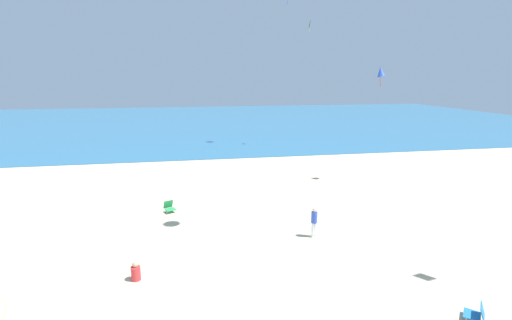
{
  "coord_description": "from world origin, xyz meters",
  "views": [
    {
      "loc": [
        -2.53,
        -6.59,
        7.52
      ],
      "look_at": [
        0.0,
        7.46,
        4.18
      ],
      "focal_mm": 25.03,
      "sensor_mm": 36.0,
      "label": 1
    }
  ],
  "objects_px": {
    "beach_chair_far_right": "(477,313)",
    "person_4": "(136,273)",
    "person_1": "(314,220)",
    "kite_blue": "(381,72)",
    "beach_chair_far_left": "(169,207)",
    "kite_black": "(310,24)"
  },
  "relations": [
    {
      "from": "person_1",
      "to": "beach_chair_far_left",
      "type": "bearing_deg",
      "value": 24.73
    },
    {
      "from": "person_1",
      "to": "kite_black",
      "type": "xyz_separation_m",
      "value": [
        6.74,
        22.01,
        11.91
      ]
    },
    {
      "from": "person_4",
      "to": "person_1",
      "type": "bearing_deg",
      "value": -77.71
    },
    {
      "from": "person_1",
      "to": "person_4",
      "type": "relative_size",
      "value": 1.96
    },
    {
      "from": "beach_chair_far_right",
      "to": "person_4",
      "type": "distance_m",
      "value": 11.75
    },
    {
      "from": "beach_chair_far_left",
      "to": "person_4",
      "type": "distance_m",
      "value": 6.98
    },
    {
      "from": "beach_chair_far_right",
      "to": "person_1",
      "type": "xyz_separation_m",
      "value": [
        -3.04,
        6.72,
        0.58
      ]
    },
    {
      "from": "person_1",
      "to": "kite_blue",
      "type": "distance_m",
      "value": 13.07
    },
    {
      "from": "person_4",
      "to": "kite_black",
      "type": "distance_m",
      "value": 31.02
    },
    {
      "from": "beach_chair_far_left",
      "to": "beach_chair_far_right",
      "type": "xyz_separation_m",
      "value": [
        10.05,
        -11.3,
        -0.03
      ]
    },
    {
      "from": "beach_chair_far_right",
      "to": "person_1",
      "type": "relative_size",
      "value": 0.56
    },
    {
      "from": "beach_chair_far_left",
      "to": "beach_chair_far_right",
      "type": "height_order",
      "value": "beach_chair_far_left"
    },
    {
      "from": "beach_chair_far_left",
      "to": "kite_black",
      "type": "relative_size",
      "value": 0.69
    },
    {
      "from": "kite_blue",
      "to": "person_1",
      "type": "bearing_deg",
      "value": -132.09
    },
    {
      "from": "beach_chair_far_right",
      "to": "kite_blue",
      "type": "distance_m",
      "value": 17.28
    },
    {
      "from": "beach_chair_far_right",
      "to": "kite_blue",
      "type": "xyz_separation_m",
      "value": [
        4.35,
        14.9,
        7.58
      ]
    },
    {
      "from": "beach_chair_far_left",
      "to": "beach_chair_far_right",
      "type": "relative_size",
      "value": 0.99
    },
    {
      "from": "beach_chair_far_left",
      "to": "kite_blue",
      "type": "distance_m",
      "value": 16.66
    },
    {
      "from": "beach_chair_far_right",
      "to": "person_4",
      "type": "height_order",
      "value": "person_4"
    },
    {
      "from": "kite_blue",
      "to": "person_4",
      "type": "bearing_deg",
      "value": -145.39
    },
    {
      "from": "person_4",
      "to": "kite_black",
      "type": "height_order",
      "value": "kite_black"
    },
    {
      "from": "beach_chair_far_right",
      "to": "kite_blue",
      "type": "bearing_deg",
      "value": -63.28
    }
  ]
}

